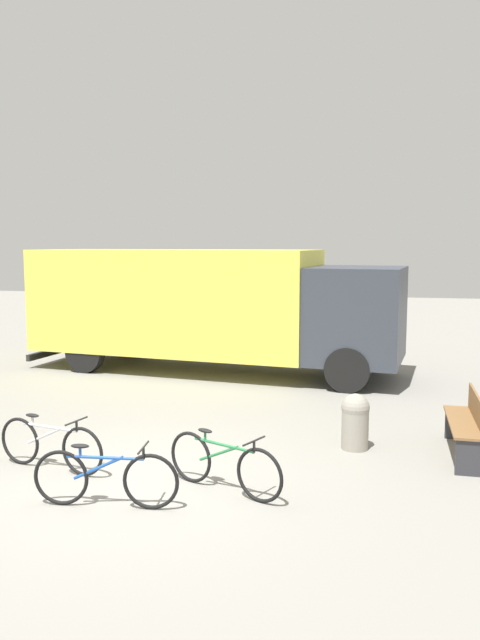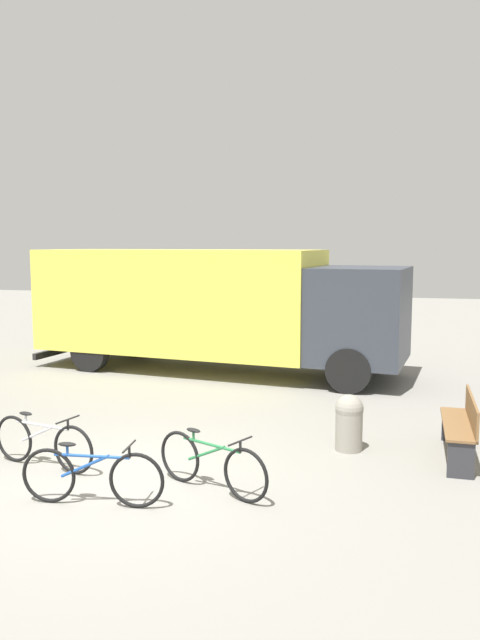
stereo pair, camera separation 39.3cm
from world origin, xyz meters
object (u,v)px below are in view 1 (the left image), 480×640
park_bench (468,422)px  bicycle_middle (105,478)px  bicycle_near (50,444)px  bollard_near_bench (355,420)px  bicycle_far (223,464)px  delivery_truck (208,304)px

park_bench → bicycle_middle: (-4.36, -2.71, -0.15)m
bicycle_near → bollard_near_bench: (4.00, 1.73, 0.09)m
bicycle_far → bicycle_middle: bearing=-124.7°
bicycle_middle → delivery_truck: bearing=90.7°
park_bench → bicycle_near: park_bench is taller
bicycle_middle → bollard_near_bench: bearing=39.0°
bicycle_far → bollard_near_bench: (1.54, 1.99, 0.09)m
bicycle_middle → bicycle_near: bearing=136.1°
bicycle_near → bicycle_far: (2.46, -0.25, 0.00)m
delivery_truck → bollard_near_bench: size_ratio=10.88×
delivery_truck → bicycle_middle: bearing=-76.7°
bollard_near_bench → bicycle_near: bearing=-156.6°
delivery_truck → bollard_near_bench: (3.61, -5.18, -1.18)m
bollard_near_bench → park_bench: bearing=-0.1°
park_bench → delivery_truck: bearing=46.9°
bicycle_near → bollard_near_bench: 4.36m
bicycle_near → bollard_near_bench: size_ratio=2.03×
bicycle_middle → bollard_near_bench: 3.88m
park_bench → bicycle_far: bearing=124.2°
delivery_truck → bollard_near_bench: bearing=-47.9°
bollard_near_bench → bicycle_far: bearing=-127.8°
delivery_truck → park_bench: delivery_truck is taller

